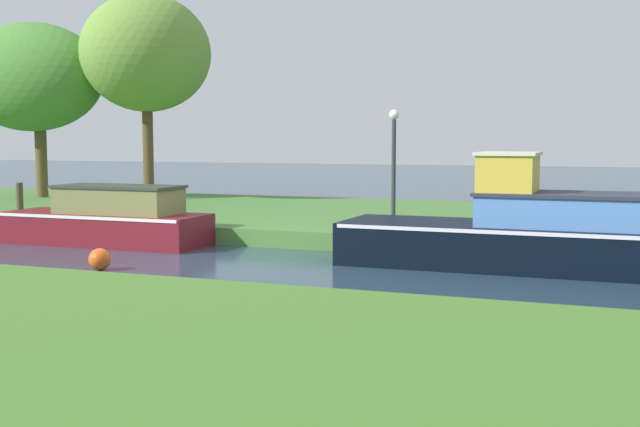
{
  "coord_description": "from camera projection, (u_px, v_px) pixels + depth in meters",
  "views": [
    {
      "loc": [
        7.86,
        -14.08,
        2.44
      ],
      "look_at": [
        1.95,
        1.2,
        0.9
      ],
      "focal_mm": 44.47,
      "sensor_mm": 36.0,
      "label": 1
    }
  ],
  "objects": [
    {
      "name": "black_narrowboat",
      "position": [
        600.0,
        236.0,
        14.5
      ],
      "size": [
        9.46,
        2.11,
        2.2
      ],
      "color": "black",
      "rests_on": "ground_plane"
    },
    {
      "name": "mooring_post_near",
      "position": [
        20.0,
        199.0,
        21.14
      ],
      "size": [
        0.18,
        0.18,
        0.88
      ],
      "primitive_type": "cylinder",
      "color": "#433C25",
      "rests_on": "riverbank_far"
    },
    {
      "name": "ground_plane",
      "position": [
        210.0,
        259.0,
        16.13
      ],
      "size": [
        120.0,
        120.0,
        0.0
      ],
      "primitive_type": "plane",
      "color": "#263B4D"
    },
    {
      "name": "riverbank_far",
      "position": [
        330.0,
        218.0,
        22.61
      ],
      "size": [
        72.0,
        10.0,
        0.4
      ],
      "primitive_type": "cube",
      "color": "#477635",
      "rests_on": "ground_plane"
    },
    {
      "name": "willow_tree_left",
      "position": [
        31.0,
        78.0,
        27.31
      ],
      "size": [
        5.53,
        3.44,
        6.03
      ],
      "color": "brown",
      "rests_on": "riverbank_far"
    },
    {
      "name": "channel_buoy",
      "position": [
        100.0,
        259.0,
        14.76
      ],
      "size": [
        0.42,
        0.42,
        0.42
      ],
      "primitive_type": "sphere",
      "color": "#E55919",
      "rests_on": "ground_plane"
    },
    {
      "name": "willow_tree_centre",
      "position": [
        146.0,
        54.0,
        26.48
      ],
      "size": [
        4.29,
        4.46,
        6.86
      ],
      "color": "brown",
      "rests_on": "riverbank_far"
    },
    {
      "name": "maroon_barge",
      "position": [
        108.0,
        220.0,
        18.39
      ],
      "size": [
        4.98,
        1.64,
        1.38
      ],
      "color": "maroon",
      "rests_on": "ground_plane"
    },
    {
      "name": "lamp_post",
      "position": [
        394.0,
        153.0,
        18.44
      ],
      "size": [
        0.24,
        0.24,
        2.73
      ],
      "color": "#333338",
      "rests_on": "riverbank_far"
    }
  ]
}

